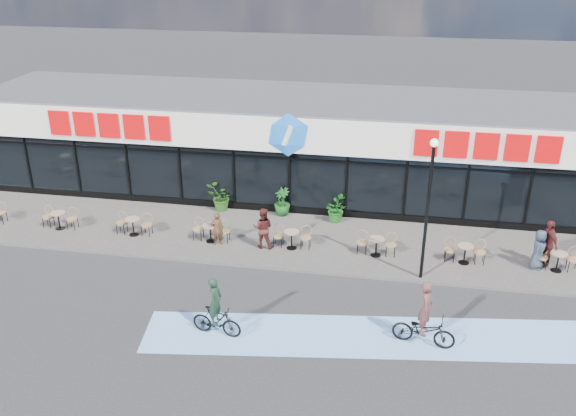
% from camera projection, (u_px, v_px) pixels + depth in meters
% --- Properties ---
extents(ground, '(120.00, 120.00, 0.00)m').
position_uv_depth(ground, '(254.00, 298.00, 21.03)').
color(ground, '#28282B').
rests_on(ground, ground).
extents(sidewalk, '(44.00, 5.00, 0.10)m').
position_uv_depth(sidewalk, '(279.00, 238.00, 25.04)').
color(sidewalk, '#5B5550').
rests_on(sidewalk, ground).
extents(bike_lane, '(14.17, 4.13, 0.01)m').
position_uv_depth(bike_lane, '(367.00, 336.00, 19.03)').
color(bike_lane, '#7DB0EC').
rests_on(bike_lane, ground).
extents(building, '(30.60, 6.57, 4.75)m').
position_uv_depth(building, '(300.00, 144.00, 28.97)').
color(building, black).
rests_on(building, ground).
extents(lamp_post, '(0.28, 0.28, 5.26)m').
position_uv_depth(lamp_post, '(429.00, 199.00, 20.84)').
color(lamp_post, black).
rests_on(lamp_post, sidewalk).
extents(bistro_set_1, '(1.54, 0.62, 0.90)m').
position_uv_depth(bistro_set_1, '(60.00, 218.00, 25.66)').
color(bistro_set_1, tan).
rests_on(bistro_set_1, sidewalk).
extents(bistro_set_2, '(1.54, 0.62, 0.90)m').
position_uv_depth(bistro_set_2, '(134.00, 224.00, 25.12)').
color(bistro_set_2, tan).
rests_on(bistro_set_2, sidewalk).
extents(bistro_set_3, '(1.54, 0.62, 0.90)m').
position_uv_depth(bistro_set_3, '(211.00, 230.00, 24.59)').
color(bistro_set_3, tan).
rests_on(bistro_set_3, sidewalk).
extents(bistro_set_4, '(1.54, 0.62, 0.90)m').
position_uv_depth(bistro_set_4, '(292.00, 237.00, 24.05)').
color(bistro_set_4, tan).
rests_on(bistro_set_4, sidewalk).
extents(bistro_set_5, '(1.54, 0.62, 0.90)m').
position_uv_depth(bistro_set_5, '(376.00, 244.00, 23.51)').
color(bistro_set_5, tan).
rests_on(bistro_set_5, sidewalk).
extents(bistro_set_6, '(1.54, 0.62, 0.90)m').
position_uv_depth(bistro_set_6, '(465.00, 251.00, 22.98)').
color(bistro_set_6, tan).
rests_on(bistro_set_6, sidewalk).
extents(bistro_set_7, '(1.54, 0.62, 0.90)m').
position_uv_depth(bistro_set_7, '(557.00, 259.00, 22.44)').
color(bistro_set_7, tan).
rests_on(bistro_set_7, sidewalk).
extents(potted_plant_left, '(1.45, 1.46, 1.23)m').
position_uv_depth(potted_plant_left, '(220.00, 198.00, 27.22)').
color(potted_plant_left, '#255418').
rests_on(potted_plant_left, sidewalk).
extents(potted_plant_mid, '(0.97, 0.97, 1.25)m').
position_uv_depth(potted_plant_mid, '(282.00, 202.00, 26.78)').
color(potted_plant_mid, '#144816').
rests_on(potted_plant_mid, sidewalk).
extents(potted_plant_right, '(1.15, 1.23, 1.11)m').
position_uv_depth(potted_plant_right, '(335.00, 209.00, 26.22)').
color(potted_plant_right, '#1A5D1B').
rests_on(potted_plant_right, sidewalk).
extents(patron_left, '(0.60, 0.51, 1.40)m').
position_uv_depth(patron_left, '(217.00, 228.00, 24.18)').
color(patron_left, '#4B2E1A').
rests_on(patron_left, sidewalk).
extents(patron_right, '(0.83, 0.65, 1.68)m').
position_uv_depth(patron_right, '(263.00, 228.00, 23.90)').
color(patron_right, '#481B19').
rests_on(patron_right, sidewalk).
extents(pedestrian_a, '(0.84, 1.17, 1.84)m').
position_uv_depth(pedestrian_a, '(547.00, 243.00, 22.61)').
color(pedestrian_a, '#4E1C1C').
rests_on(pedestrian_a, sidewalk).
extents(pedestrian_b, '(0.73, 0.88, 1.55)m').
position_uv_depth(pedestrian_b, '(539.00, 249.00, 22.42)').
color(pedestrian_b, '#2C3544').
rests_on(pedestrian_b, sidewalk).
extents(cyclist_a, '(1.99, 0.96, 2.17)m').
position_uv_depth(cyclist_a, '(424.00, 325.00, 18.40)').
color(cyclist_a, black).
rests_on(cyclist_a, ground).
extents(cyclist_c, '(1.69, 0.69, 2.01)m').
position_uv_depth(cyclist_c, '(216.00, 315.00, 18.85)').
color(cyclist_c, black).
rests_on(cyclist_c, ground).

